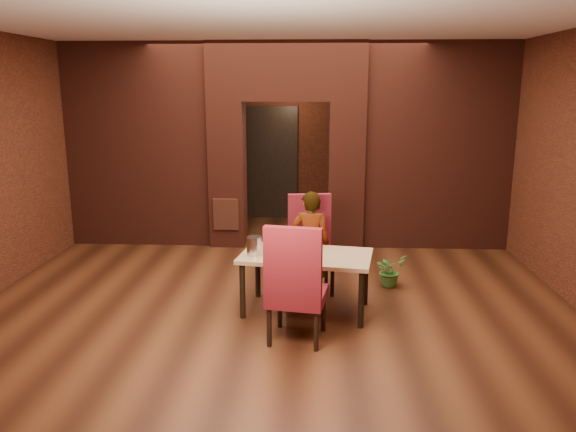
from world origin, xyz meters
name	(u,v)px	position (x,y,z in m)	size (l,w,h in m)	color
floor	(279,286)	(0.00, 0.00, 0.00)	(8.00, 8.00, 0.00)	#492312
ceiling	(278,27)	(0.00, 0.00, 3.20)	(7.00, 8.00, 0.04)	silver
wall_back	(292,136)	(0.00, 4.00, 1.60)	(7.00, 0.04, 3.20)	maroon
wall_front	(230,262)	(0.00, -4.00, 1.60)	(7.00, 0.04, 3.20)	maroon
wall_left	(3,161)	(-3.50, 0.00, 1.60)	(0.04, 8.00, 3.20)	maroon
wall_right	(568,165)	(3.50, 0.00, 1.60)	(0.04, 8.00, 3.20)	maroon
pillar_left	(228,174)	(-0.95, 2.00, 1.15)	(0.55, 0.55, 2.30)	maroon
pillar_right	(346,175)	(0.95, 2.00, 1.15)	(0.55, 0.55, 2.30)	maroon
lintel	(287,71)	(0.00, 2.00, 2.75)	(2.45, 0.55, 0.90)	maroon
wing_wall_left	(140,146)	(-2.36, 2.00, 1.60)	(2.27, 0.35, 3.20)	maroon
wing_wall_right	(437,147)	(2.36, 2.00, 1.60)	(2.27, 0.35, 3.20)	maroon
vent_panel	(226,214)	(-0.95, 1.71, 0.55)	(0.40, 0.03, 0.50)	#AA4B31
rear_door	(271,164)	(-0.40, 3.94, 1.05)	(0.90, 0.08, 2.10)	black
rear_door_frame	(271,164)	(-0.40, 3.90, 1.05)	(1.02, 0.04, 2.22)	black
dining_table	(306,283)	(0.36, -0.82, 0.34)	(1.46, 0.82, 0.68)	tan
chair_far	(312,245)	(0.42, -0.15, 0.60)	(0.55, 0.55, 1.20)	maroon
chair_near	(297,281)	(0.29, -1.55, 0.62)	(0.56, 0.56, 1.24)	maroon
person_seated	(310,243)	(0.41, -0.27, 0.65)	(0.48, 0.31, 1.31)	white
wine_glass_a	(299,242)	(0.28, -0.67, 0.78)	(0.08, 0.08, 0.20)	white
wine_glass_b	(302,247)	(0.32, -0.86, 0.77)	(0.08, 0.08, 0.19)	white
wine_glass_c	(315,247)	(0.47, -0.88, 0.78)	(0.08, 0.08, 0.20)	white
tasting_sheet	(299,258)	(0.29, -0.99, 0.68)	(0.32, 0.23, 0.00)	white
wine_bucket	(254,246)	(-0.22, -0.88, 0.79)	(0.17, 0.17, 0.21)	silver
water_bottle	(270,238)	(-0.05, -0.70, 0.83)	(0.07, 0.07, 0.30)	white
potted_plant	(390,270)	(1.44, 0.06, 0.22)	(0.39, 0.34, 0.43)	#3B702C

